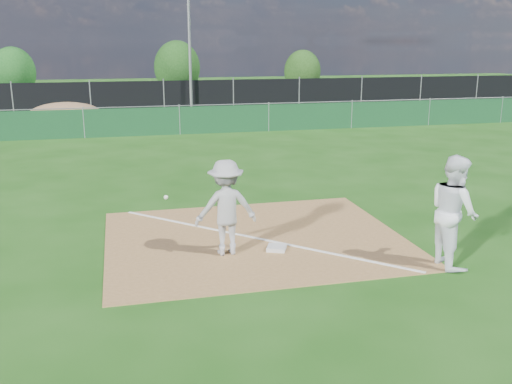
# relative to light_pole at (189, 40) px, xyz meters

# --- Properties ---
(ground) EXTENTS (90.00, 90.00, 0.00)m
(ground) POSITION_rel_light_pole_xyz_m (-1.50, -12.70, -4.00)
(ground) COLOR #18490F
(ground) RESTS_ON ground
(infield_dirt) EXTENTS (6.00, 5.00, 0.02)m
(infield_dirt) POSITION_rel_light_pole_xyz_m (-1.50, -21.70, -3.99)
(infield_dirt) COLOR olive
(infield_dirt) RESTS_ON ground
(foul_line) EXTENTS (5.01, 5.01, 0.01)m
(foul_line) POSITION_rel_light_pole_xyz_m (-1.50, -21.70, -3.98)
(foul_line) COLOR white
(foul_line) RESTS_ON infield_dirt
(green_fence) EXTENTS (44.00, 0.05, 1.20)m
(green_fence) POSITION_rel_light_pole_xyz_m (-1.50, -7.70, -3.40)
(green_fence) COLOR #103B1D
(green_fence) RESTS_ON ground
(dirt_mound) EXTENTS (3.38, 2.60, 1.17)m
(dirt_mound) POSITION_rel_light_pole_xyz_m (-6.50, -4.20, -3.42)
(dirt_mound) COLOR olive
(dirt_mound) RESTS_ON ground
(black_fence) EXTENTS (46.00, 0.04, 1.80)m
(black_fence) POSITION_rel_light_pole_xyz_m (-1.50, 0.30, -3.10)
(black_fence) COLOR black
(black_fence) RESTS_ON ground
(parking_lot) EXTENTS (46.00, 9.00, 0.01)m
(parking_lot) POSITION_rel_light_pole_xyz_m (-1.50, 5.30, -4.00)
(parking_lot) COLOR black
(parking_lot) RESTS_ON ground
(light_pole) EXTENTS (0.16, 0.16, 8.00)m
(light_pole) POSITION_rel_light_pole_xyz_m (0.00, 0.00, 0.00)
(light_pole) COLOR slate
(light_pole) RESTS_ON ground
(first_base) EXTENTS (0.47, 0.47, 0.07)m
(first_base) POSITION_rel_light_pole_xyz_m (-1.25, -22.46, -3.94)
(first_base) COLOR silver
(first_base) RESTS_ON infield_dirt
(play_at_first) EXTENTS (1.76, 0.70, 1.81)m
(play_at_first) POSITION_rel_light_pole_xyz_m (-2.23, -22.40, -3.07)
(play_at_first) COLOR #AFAFB2
(play_at_first) RESTS_ON infield_dirt
(runner) EXTENTS (0.83, 1.03, 2.03)m
(runner) POSITION_rel_light_pole_xyz_m (1.61, -23.88, -2.98)
(runner) COLOR white
(runner) RESTS_ON ground
(car_left) EXTENTS (4.60, 2.61, 1.47)m
(car_left) POSITION_rel_light_pole_xyz_m (-8.41, 4.54, -3.25)
(car_left) COLOR #B7BAC0
(car_left) RESTS_ON parking_lot
(car_mid) EXTENTS (4.25, 1.93, 1.35)m
(car_mid) POSITION_rel_light_pole_xyz_m (-1.77, 5.30, -3.31)
(car_mid) COLOR black
(car_mid) RESTS_ON parking_lot
(car_right) EXTENTS (5.45, 3.79, 1.47)m
(car_right) POSITION_rel_light_pole_xyz_m (4.67, 5.40, -3.26)
(car_right) COLOR black
(car_right) RESTS_ON parking_lot
(tree_left) EXTENTS (3.03, 3.03, 3.60)m
(tree_left) POSITION_rel_light_pole_xyz_m (-11.05, 11.17, -2.15)
(tree_left) COLOR #382316
(tree_left) RESTS_ON ground
(tree_mid) EXTENTS (3.39, 3.39, 4.02)m
(tree_mid) POSITION_rel_light_pole_xyz_m (0.39, 10.79, -1.93)
(tree_mid) COLOR #382316
(tree_mid) RESTS_ON ground
(tree_right) EXTENTS (2.80, 2.80, 3.32)m
(tree_right) POSITION_rel_light_pole_xyz_m (9.93, 10.18, -2.29)
(tree_right) COLOR #382316
(tree_right) RESTS_ON ground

